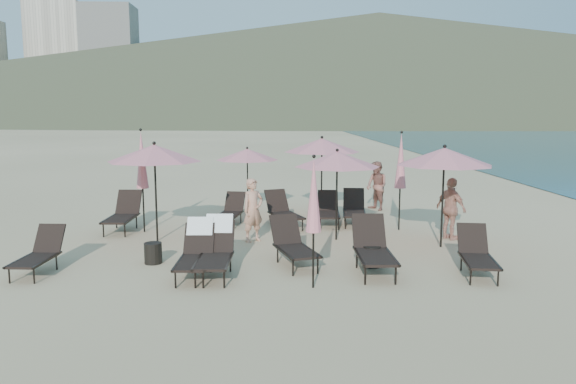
{
  "coord_description": "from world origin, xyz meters",
  "views": [
    {
      "loc": [
        -1.29,
        -11.25,
        3.29
      ],
      "look_at": [
        -0.72,
        3.5,
        1.1
      ],
      "focal_mm": 35.0,
      "sensor_mm": 36.0,
      "label": 1
    }
  ],
  "objects_px": {
    "umbrella_open_2": "(444,157)",
    "umbrella_closed_2": "(142,160)",
    "lounger_3": "(293,244)",
    "side_table_0": "(153,253)",
    "lounger_1": "(216,248)",
    "lounger_6": "(123,213)",
    "beachgoer_c": "(451,209)",
    "lounger_10": "(354,209)",
    "beachgoer_b": "(377,186)",
    "lounger_9": "(328,210)",
    "umbrella_open_4": "(322,145)",
    "lounger_0": "(39,253)",
    "umbrella_open_1": "(337,159)",
    "lounger_2": "(196,250)",
    "umbrella_closed_1": "(401,161)",
    "umbrella_open_3": "(247,155)",
    "lounger_7": "(231,210)",
    "beachgoer_a": "(253,210)",
    "lounger_5": "(477,254)",
    "lounger_8": "(283,211)",
    "lounger_4": "(373,248)",
    "umbrella_open_0": "(154,153)",
    "umbrella_closed_0": "(314,196)"
  },
  "relations": [
    {
      "from": "side_table_0",
      "to": "umbrella_closed_1",
      "type": "bearing_deg",
      "value": 27.47
    },
    {
      "from": "umbrella_open_1",
      "to": "side_table_0",
      "type": "bearing_deg",
      "value": -154.01
    },
    {
      "from": "lounger_2",
      "to": "beachgoer_a",
      "type": "height_order",
      "value": "beachgoer_a"
    },
    {
      "from": "umbrella_open_1",
      "to": "umbrella_open_2",
      "type": "xyz_separation_m",
      "value": [
        2.43,
        -0.84,
        0.13
      ]
    },
    {
      "from": "lounger_7",
      "to": "umbrella_open_4",
      "type": "distance_m",
      "value": 3.44
    },
    {
      "from": "lounger_5",
      "to": "lounger_6",
      "type": "xyz_separation_m",
      "value": [
        -8.11,
        4.45,
        0.05
      ]
    },
    {
      "from": "lounger_2",
      "to": "umbrella_open_2",
      "type": "bearing_deg",
      "value": 22.21
    },
    {
      "from": "umbrella_open_2",
      "to": "umbrella_open_4",
      "type": "xyz_separation_m",
      "value": [
        -2.5,
        3.99,
        0.02
      ]
    },
    {
      "from": "lounger_9",
      "to": "umbrella_open_4",
      "type": "distance_m",
      "value": 2.16
    },
    {
      "from": "lounger_6",
      "to": "side_table_0",
      "type": "xyz_separation_m",
      "value": [
        1.47,
        -3.38,
        -0.25
      ]
    },
    {
      "from": "lounger_0",
      "to": "umbrella_open_2",
      "type": "distance_m",
      "value": 9.15
    },
    {
      "from": "lounger_1",
      "to": "umbrella_open_2",
      "type": "relative_size",
      "value": 0.73
    },
    {
      "from": "beachgoer_c",
      "to": "lounger_4",
      "type": "bearing_deg",
      "value": 108.74
    },
    {
      "from": "lounger_4",
      "to": "umbrella_open_3",
      "type": "distance_m",
      "value": 7.29
    },
    {
      "from": "umbrella_closed_1",
      "to": "beachgoer_b",
      "type": "bearing_deg",
      "value": 90.57
    },
    {
      "from": "lounger_5",
      "to": "beachgoer_a",
      "type": "distance_m",
      "value": 5.46
    },
    {
      "from": "umbrella_open_0",
      "to": "umbrella_closed_0",
      "type": "relative_size",
      "value": 1.01
    },
    {
      "from": "lounger_2",
      "to": "lounger_5",
      "type": "relative_size",
      "value": 1.03
    },
    {
      "from": "lounger_6",
      "to": "umbrella_open_2",
      "type": "xyz_separation_m",
      "value": [
        8.1,
        -2.18,
        1.7
      ]
    },
    {
      "from": "lounger_0",
      "to": "lounger_5",
      "type": "relative_size",
      "value": 0.94
    },
    {
      "from": "lounger_4",
      "to": "umbrella_open_4",
      "type": "bearing_deg",
      "value": 95.67
    },
    {
      "from": "umbrella_open_3",
      "to": "umbrella_closed_1",
      "type": "height_order",
      "value": "umbrella_closed_1"
    },
    {
      "from": "beachgoer_b",
      "to": "beachgoer_c",
      "type": "relative_size",
      "value": 1.01
    },
    {
      "from": "lounger_10",
      "to": "umbrella_closed_1",
      "type": "bearing_deg",
      "value": -31.31
    },
    {
      "from": "lounger_8",
      "to": "umbrella_open_0",
      "type": "relative_size",
      "value": 0.72
    },
    {
      "from": "lounger_0",
      "to": "lounger_1",
      "type": "distance_m",
      "value": 3.59
    },
    {
      "from": "umbrella_open_2",
      "to": "umbrella_closed_2",
      "type": "relative_size",
      "value": 0.89
    },
    {
      "from": "lounger_2",
      "to": "lounger_6",
      "type": "distance_m",
      "value": 4.94
    },
    {
      "from": "lounger_8",
      "to": "beachgoer_b",
      "type": "height_order",
      "value": "beachgoer_b"
    },
    {
      "from": "lounger_2",
      "to": "umbrella_closed_1",
      "type": "height_order",
      "value": "umbrella_closed_1"
    },
    {
      "from": "lounger_10",
      "to": "beachgoer_b",
      "type": "height_order",
      "value": "beachgoer_b"
    },
    {
      "from": "umbrella_open_1",
      "to": "umbrella_closed_2",
      "type": "relative_size",
      "value": 0.83
    },
    {
      "from": "lounger_4",
      "to": "umbrella_open_3",
      "type": "xyz_separation_m",
      "value": [
        -2.76,
        6.61,
        1.38
      ]
    },
    {
      "from": "lounger_3",
      "to": "side_table_0",
      "type": "distance_m",
      "value": 3.01
    },
    {
      "from": "lounger_4",
      "to": "umbrella_open_2",
      "type": "bearing_deg",
      "value": 45.82
    },
    {
      "from": "beachgoer_c",
      "to": "umbrella_closed_2",
      "type": "bearing_deg",
      "value": 52.33
    },
    {
      "from": "lounger_2",
      "to": "lounger_7",
      "type": "distance_m",
      "value": 4.96
    },
    {
      "from": "lounger_6",
      "to": "umbrella_open_3",
      "type": "bearing_deg",
      "value": 38.81
    },
    {
      "from": "umbrella_open_2",
      "to": "beachgoer_c",
      "type": "relative_size",
      "value": 1.56
    },
    {
      "from": "side_table_0",
      "to": "lounger_0",
      "type": "bearing_deg",
      "value": -163.95
    },
    {
      "from": "lounger_10",
      "to": "side_table_0",
      "type": "distance_m",
      "value": 6.4
    },
    {
      "from": "umbrella_open_3",
      "to": "side_table_0",
      "type": "height_order",
      "value": "umbrella_open_3"
    },
    {
      "from": "lounger_1",
      "to": "lounger_6",
      "type": "relative_size",
      "value": 1.0
    },
    {
      "from": "lounger_4",
      "to": "umbrella_open_2",
      "type": "xyz_separation_m",
      "value": [
        2.03,
        2.0,
        1.68
      ]
    },
    {
      "from": "umbrella_open_1",
      "to": "lounger_7",
      "type": "bearing_deg",
      "value": 144.04
    },
    {
      "from": "umbrella_closed_1",
      "to": "side_table_0",
      "type": "distance_m",
      "value": 7.04
    },
    {
      "from": "lounger_1",
      "to": "umbrella_closed_2",
      "type": "distance_m",
      "value": 4.82
    },
    {
      "from": "lounger_7",
      "to": "umbrella_closed_2",
      "type": "height_order",
      "value": "umbrella_closed_2"
    },
    {
      "from": "umbrella_open_0",
      "to": "umbrella_open_2",
      "type": "relative_size",
      "value": 1.02
    },
    {
      "from": "beachgoer_b",
      "to": "beachgoer_c",
      "type": "height_order",
      "value": "beachgoer_b"
    }
  ]
}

